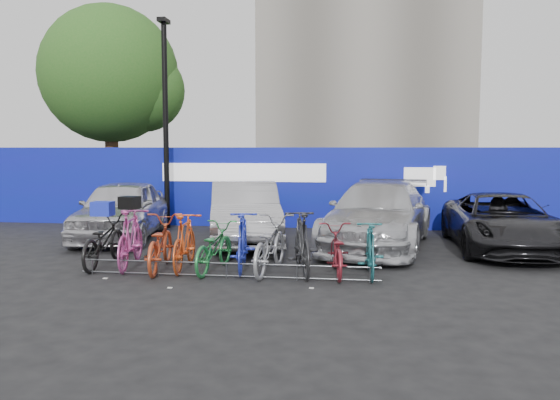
% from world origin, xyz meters
% --- Properties ---
extents(ground, '(100.00, 100.00, 0.00)m').
position_xyz_m(ground, '(0.00, 0.00, 0.00)').
color(ground, black).
rests_on(ground, ground).
extents(hoarding, '(22.00, 0.18, 2.40)m').
position_xyz_m(hoarding, '(0.01, 6.00, 1.20)').
color(hoarding, '#0A1B94').
rests_on(hoarding, ground).
extents(tree, '(5.40, 5.20, 7.80)m').
position_xyz_m(tree, '(-6.77, 10.06, 5.07)').
color(tree, '#382314').
rests_on(tree, ground).
extents(lamppost, '(0.25, 0.50, 6.11)m').
position_xyz_m(lamppost, '(-3.20, 5.40, 3.27)').
color(lamppost, black).
rests_on(lamppost, ground).
extents(bike_rack, '(5.60, 0.03, 0.30)m').
position_xyz_m(bike_rack, '(-0.00, -0.60, 0.16)').
color(bike_rack, '#595B60').
rests_on(bike_rack, ground).
extents(car_0, '(2.52, 4.81, 1.56)m').
position_xyz_m(car_0, '(-3.72, 3.35, 0.78)').
color(car_0, silver).
rests_on(car_0, ground).
extents(car_1, '(2.63, 4.88, 1.53)m').
position_xyz_m(car_1, '(-0.41, 3.19, 0.76)').
color(car_1, '#A9A8AD').
rests_on(car_1, ground).
extents(car_2, '(3.24, 5.73, 1.57)m').
position_xyz_m(car_2, '(2.91, 3.04, 0.78)').
color(car_2, silver).
rests_on(car_2, ground).
extents(car_3, '(2.29, 4.81, 1.33)m').
position_xyz_m(car_3, '(5.74, 2.96, 0.66)').
color(car_3, black).
rests_on(car_3, ground).
extents(bike_0, '(0.76, 1.99, 1.03)m').
position_xyz_m(bike_0, '(-2.68, 0.08, 0.52)').
color(bike_0, black).
rests_on(bike_0, ground).
extents(bike_1, '(0.86, 2.03, 1.18)m').
position_xyz_m(bike_1, '(-2.10, 0.05, 0.59)').
color(bike_1, '#CE489E').
rests_on(bike_1, ground).
extents(bike_2, '(0.98, 2.10, 1.06)m').
position_xyz_m(bike_2, '(-1.44, -0.09, 0.53)').
color(bike_2, '#BC4422').
rests_on(bike_2, ground).
extents(bike_3, '(0.67, 1.88, 1.11)m').
position_xyz_m(bike_3, '(-0.98, 0.02, 0.55)').
color(bike_3, '#E6501C').
rests_on(bike_3, ground).
extents(bike_4, '(0.84, 1.86, 0.94)m').
position_xyz_m(bike_4, '(-0.37, -0.07, 0.47)').
color(bike_4, '#227C39').
rests_on(bike_4, ground).
extents(bike_5, '(0.78, 1.95, 1.14)m').
position_xyz_m(bike_5, '(0.16, 0.10, 0.57)').
color(bike_5, '#2534C6').
rests_on(bike_5, ground).
extents(bike_6, '(0.95, 2.11, 1.07)m').
position_xyz_m(bike_6, '(0.71, -0.00, 0.54)').
color(bike_6, '#95969B').
rests_on(bike_6, ground).
extents(bike_7, '(0.97, 2.07, 1.20)m').
position_xyz_m(bike_7, '(1.34, -0.03, 0.60)').
color(bike_7, '#232426').
rests_on(bike_7, ground).
extents(bike_8, '(0.80, 1.83, 0.93)m').
position_xyz_m(bike_8, '(1.99, -0.06, 0.47)').
color(bike_8, maroon).
rests_on(bike_8, ground).
extents(bike_9, '(0.53, 1.70, 1.01)m').
position_xyz_m(bike_9, '(2.61, -0.10, 0.51)').
color(bike_9, '#21686E').
rests_on(bike_9, ground).
extents(cargo_crate, '(0.40, 0.31, 0.28)m').
position_xyz_m(cargo_crate, '(-2.68, 0.08, 1.17)').
color(cargo_crate, '#1828C2').
rests_on(cargo_crate, bike_0).
extents(cargo_topcase, '(0.40, 0.38, 0.25)m').
position_xyz_m(cargo_topcase, '(-2.10, 0.05, 1.31)').
color(cargo_topcase, black).
rests_on(cargo_topcase, bike_1).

